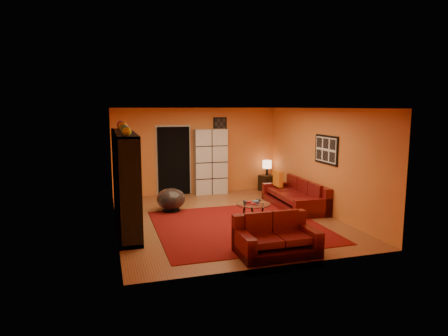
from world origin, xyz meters
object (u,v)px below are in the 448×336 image
object	(u,v)px
loveseat	(275,238)
side_table	(267,183)
sofa	(297,197)
coffee_table	(253,206)
tv	(128,183)
entertainment_unit	(125,180)
bowl_chair	(171,199)
storage_cabinet	(210,162)
table_lamp	(267,165)

from	to	relation	value
loveseat	side_table	distance (m)	5.44
sofa	coffee_table	size ratio (longest dim) A/B	2.93
loveseat	coffee_table	distance (m)	2.09
tv	entertainment_unit	bearing A→B (deg)	33.52
bowl_chair	side_table	world-z (taller)	bowl_chair
storage_cabinet	coffee_table	bearing A→B (deg)	-86.42
tv	coffee_table	distance (m)	2.89
tv	table_lamp	distance (m)	5.19
coffee_table	table_lamp	world-z (taller)	table_lamp
bowl_chair	table_lamp	bearing A→B (deg)	25.99
loveseat	table_lamp	world-z (taller)	table_lamp
tv	storage_cabinet	world-z (taller)	storage_cabinet
storage_cabinet	bowl_chair	world-z (taller)	storage_cabinet
entertainment_unit	tv	bearing A→B (deg)	-56.48
coffee_table	side_table	world-z (taller)	side_table
storage_cabinet	bowl_chair	xyz separation A→B (m)	(-1.51, -1.77, -0.67)
sofa	side_table	size ratio (longest dim) A/B	4.68
tv	coffee_table	size ratio (longest dim) A/B	1.24
sofa	table_lamp	size ratio (longest dim) A/B	5.05
bowl_chair	loveseat	bearing A→B (deg)	-69.04
storage_cabinet	bowl_chair	distance (m)	2.42
entertainment_unit	table_lamp	world-z (taller)	entertainment_unit
coffee_table	storage_cabinet	bearing A→B (deg)	93.41
tv	side_table	bearing A→B (deg)	-58.36
table_lamp	coffee_table	bearing A→B (deg)	-118.21
loveseat	table_lamp	xyz separation A→B (m)	(1.98, 5.06, 0.54)
coffee_table	side_table	distance (m)	3.41
entertainment_unit	table_lamp	bearing A→B (deg)	30.64
entertainment_unit	sofa	xyz separation A→B (m)	(4.41, 0.50, -0.77)
loveseat	coffee_table	world-z (taller)	loveseat
loveseat	storage_cabinet	distance (m)	5.27
coffee_table	bowl_chair	xyz separation A→B (m)	(-1.69, 1.39, -0.04)
entertainment_unit	loveseat	world-z (taller)	entertainment_unit
coffee_table	bowl_chair	bearing A→B (deg)	140.58
tv	bowl_chair	xyz separation A→B (m)	(1.11, 1.11, -0.69)
entertainment_unit	side_table	xyz separation A→B (m)	(4.46, 2.64, -0.80)
tv	sofa	size ratio (longest dim) A/B	0.42
tv	sofa	xyz separation A→B (m)	(4.36, 0.57, -0.72)
tv	side_table	size ratio (longest dim) A/B	1.98
side_table	storage_cabinet	bearing A→B (deg)	175.01
storage_cabinet	bowl_chair	bearing A→B (deg)	-130.23
tv	coffee_table	bearing A→B (deg)	-95.82
tv	side_table	distance (m)	5.24
entertainment_unit	side_table	distance (m)	5.25
bowl_chair	side_table	distance (m)	3.68
entertainment_unit	sofa	world-z (taller)	entertainment_unit
tv	table_lamp	bearing A→B (deg)	-58.36
sofa	storage_cabinet	world-z (taller)	storage_cabinet
entertainment_unit	coffee_table	world-z (taller)	entertainment_unit
storage_cabinet	loveseat	bearing A→B (deg)	-91.84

